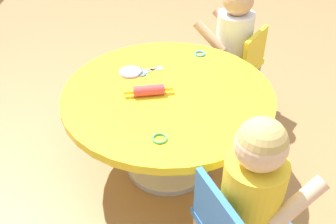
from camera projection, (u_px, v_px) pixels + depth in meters
name	position (u px, v px, depth m)	size (l,w,h in m)	color
ground_plane	(168.00, 165.00, 2.11)	(10.00, 10.00, 0.00)	#9E7247
craft_table	(168.00, 109.00, 1.88)	(0.99, 0.99, 0.48)	silver
seated_child_left	(255.00, 182.00, 1.30)	(0.40, 0.43, 0.51)	#3F4772
child_chair_right	(236.00, 64.00, 2.35)	(0.41, 0.41, 0.54)	#B7B7BC
seated_child_right	(234.00, 28.00, 2.23)	(0.41, 0.44, 0.51)	#3F4772
rolling_pin	(149.00, 90.00, 1.78)	(0.08, 0.23, 0.05)	#D83F3F
craft_scissors	(146.00, 71.00, 1.95)	(0.11, 0.14, 0.01)	silver
playdough_blob_0	(130.00, 72.00, 1.94)	(0.11, 0.11, 0.01)	#CC99E5
cookie_cutter_0	(200.00, 54.00, 2.09)	(0.06, 0.06, 0.01)	#3F99D8
cookie_cutter_1	(160.00, 138.00, 1.55)	(0.06, 0.06, 0.01)	#4CB259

